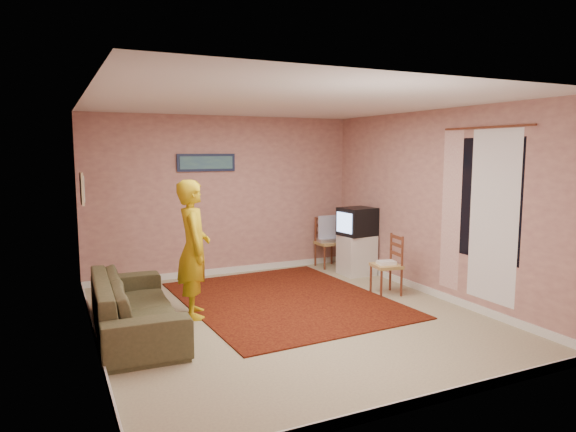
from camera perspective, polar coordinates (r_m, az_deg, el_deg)
name	(u,v)px	position (r m, az deg, el deg)	size (l,w,h in m)	color
ground	(289,317)	(6.46, 0.12, -11.13)	(5.00, 5.00, 0.00)	tan
wall_back	(224,196)	(8.49, -7.10, 2.22)	(4.50, 0.02, 2.60)	tan
wall_front	(428,248)	(4.08, 15.29, -3.45)	(4.50, 0.02, 2.60)	tan
wall_left	(90,224)	(5.61, -21.17, -0.81)	(0.02, 5.00, 2.60)	tan
wall_right	(435,204)	(7.41, 16.06, 1.26)	(0.02, 5.00, 2.60)	tan
ceiling	(289,103)	(6.16, 0.12, 12.49)	(4.50, 5.00, 0.02)	white
baseboard_back	(226,270)	(8.68, -6.95, -6.03)	(4.50, 0.02, 0.10)	silver
baseboard_front	(422,401)	(4.49, 14.64, -19.31)	(4.50, 0.02, 0.10)	silver
baseboard_left	(97,341)	(5.90, -20.50, -12.91)	(0.02, 5.00, 0.10)	silver
baseboard_right	(432,292)	(7.63, 15.67, -8.11)	(0.02, 5.00, 0.10)	silver
window	(485,199)	(6.75, 21.09, 1.77)	(0.01, 1.10, 1.50)	black
curtain_sheer	(493,217)	(6.66, 21.86, -0.07)	(0.01, 0.75, 2.10)	white
curtain_floral	(451,211)	(7.14, 17.68, 0.57)	(0.01, 0.35, 2.10)	white
curtain_rod	(486,127)	(6.70, 21.17, 9.18)	(0.02, 0.02, 1.40)	brown
picture_back	(206,163)	(8.34, -9.05, 5.88)	(0.95, 0.04, 0.28)	#151D3B
picture_left	(82,189)	(7.17, -21.91, 2.83)	(0.04, 0.38, 0.42)	beige
area_rug	(284,299)	(7.15, -0.44, -9.24)	(2.55, 3.19, 0.02)	black
tv_cabinet	(357,255)	(8.58, 7.64, -4.30)	(0.52, 0.47, 0.66)	silver
crt_tv	(357,222)	(8.48, 7.67, -0.62)	(0.58, 0.53, 0.46)	black
chair_a	(328,237)	(9.04, 4.52, -2.32)	(0.41, 0.39, 0.48)	tan
dvd_player	(328,240)	(9.05, 4.51, -2.67)	(0.38, 0.27, 0.06)	silver
blue_throw	(329,227)	(9.02, 4.53, -1.24)	(0.39, 0.05, 0.41)	#8095D2
chair_b	(386,258)	(7.44, 10.88, -4.65)	(0.42, 0.43, 0.46)	tan
game_console	(386,263)	(7.45, 10.87, -5.10)	(0.24, 0.18, 0.05)	white
sofa	(135,305)	(6.10, -16.64, -9.43)	(2.18, 0.85, 0.64)	brown
person	(194,249)	(6.39, -10.44, -3.61)	(0.62, 0.41, 1.69)	gold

